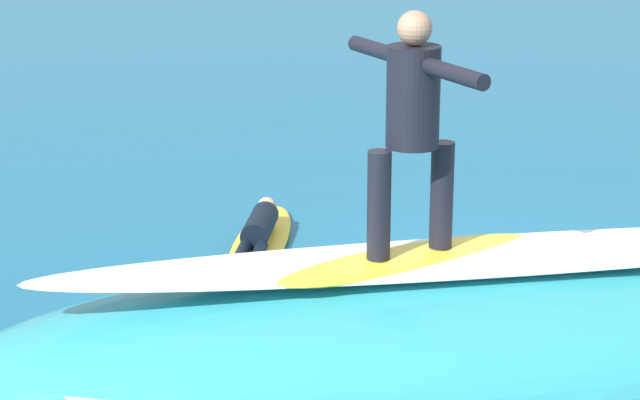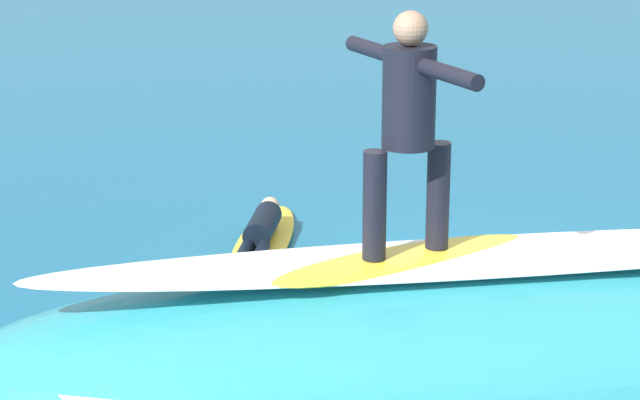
{
  "view_description": "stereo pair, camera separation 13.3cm",
  "coord_description": "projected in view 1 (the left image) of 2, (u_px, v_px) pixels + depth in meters",
  "views": [
    {
      "loc": [
        1.43,
        10.14,
        4.01
      ],
      "look_at": [
        1.41,
        0.61,
        1.08
      ],
      "focal_mm": 68.98,
      "sensor_mm": 36.0,
      "label": 1
    },
    {
      "loc": [
        1.29,
        10.13,
        4.01
      ],
      "look_at": [
        1.41,
        0.61,
        1.08
      ],
      "focal_mm": 68.98,
      "sensor_mm": 36.0,
      "label": 2
    }
  ],
  "objects": [
    {
      "name": "surfboard_paddling",
      "position": [
        260.0,
        243.0,
        12.08
      ],
      "size": [
        0.78,
        2.48,
        0.1
      ],
      "primitive_type": "ellipsoid",
      "rotation": [
        0.0,
        0.0,
        -1.68
      ],
      "color": "yellow",
      "rests_on": "ground_plane"
    },
    {
      "name": "surfboard_riding",
      "position": [
        409.0,
        259.0,
        8.1
      ],
      "size": [
        1.99,
        1.37,
        0.1
      ],
      "primitive_type": "ellipsoid",
      "rotation": [
        0.0,
        0.0,
        0.49
      ],
      "color": "yellow",
      "rests_on": "wave_crest"
    },
    {
      "name": "ground_plane",
      "position": [
        479.0,
        296.0,
        10.87
      ],
      "size": [
        120.0,
        120.0,
        0.0
      ],
      "primitive_type": "plane",
      "color": "#196084"
    },
    {
      "name": "wave_foam_lip",
      "position": [
        497.0,
        255.0,
        8.2
      ],
      "size": [
        6.3,
        1.89,
        0.08
      ],
      "primitive_type": "ellipsoid",
      "rotation": [
        0.0,
        0.0,
        0.18
      ],
      "color": "white",
      "rests_on": "wave_crest"
    },
    {
      "name": "wave_crest",
      "position": [
        493.0,
        344.0,
        8.39
      ],
      "size": [
        7.65,
        3.55,
        1.21
      ],
      "primitive_type": "ellipsoid",
      "rotation": [
        0.0,
        0.0,
        0.18
      ],
      "color": "teal",
      "rests_on": "ground_plane"
    },
    {
      "name": "surfer_riding",
      "position": [
        413.0,
        115.0,
        7.81
      ],
      "size": [
        0.8,
        1.38,
        1.59
      ],
      "rotation": [
        0.0,
        0.0,
        0.49
      ],
      "color": "black",
      "rests_on": "surfboard_riding"
    },
    {
      "name": "surfer_paddling",
      "position": [
        258.0,
        231.0,
        11.92
      ],
      "size": [
        0.42,
        1.58,
        0.28
      ],
      "rotation": [
        0.0,
        0.0,
        -1.68
      ],
      "color": "black",
      "rests_on": "surfboard_paddling"
    },
    {
      "name": "foam_patch_near",
      "position": [
        478.0,
        375.0,
        9.14
      ],
      "size": [
        1.15,
        1.17,
        0.16
      ],
      "primitive_type": "ellipsoid",
      "rotation": [
        0.0,
        0.0,
        2.27
      ],
      "color": "white",
      "rests_on": "ground_plane"
    }
  ]
}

